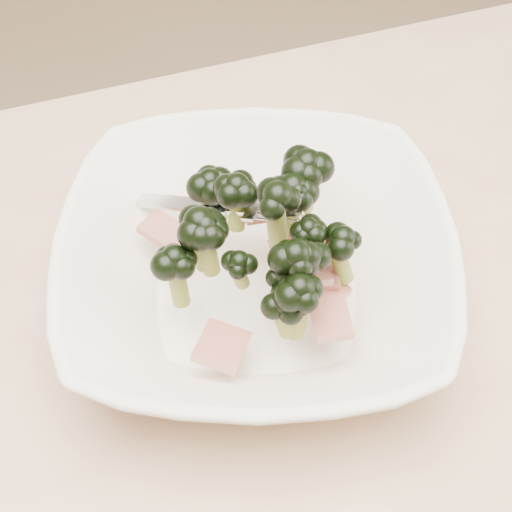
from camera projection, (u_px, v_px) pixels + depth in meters
name	position (u px, v px, depth m)	size (l,w,h in m)	color
dining_table	(179.00, 465.00, 0.61)	(1.20, 0.80, 0.75)	tan
broccoli_dish	(257.00, 262.00, 0.57)	(0.40, 0.40, 0.13)	beige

